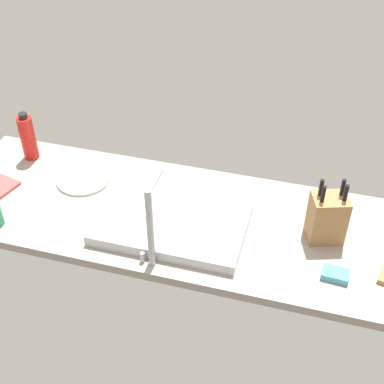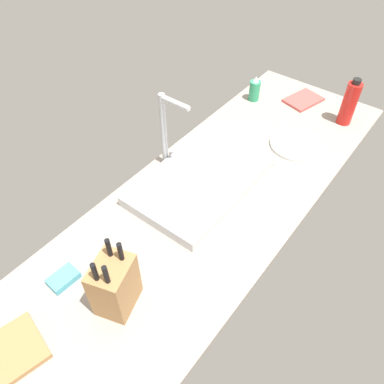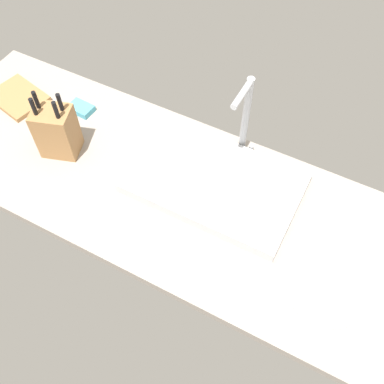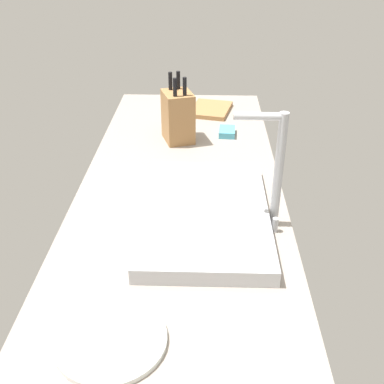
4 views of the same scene
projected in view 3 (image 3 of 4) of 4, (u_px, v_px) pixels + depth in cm
name	position (u px, v px, depth cm)	size (l,w,h in cm)	color
countertop_slab	(187.00, 199.00, 146.11)	(198.24, 62.50, 3.50)	gray
sink_basin	(215.00, 183.00, 145.13)	(53.98, 33.94, 4.17)	#B7BABF
faucet	(245.00, 115.00, 140.13)	(5.50, 13.37, 31.90)	#B7BABF
knife_block	(57.00, 131.00, 148.21)	(14.76, 13.21, 24.67)	#9E7042
cutting_board	(18.00, 97.00, 169.39)	(20.25, 15.63, 1.80)	#9E7042
dinner_plate	(326.00, 290.00, 125.68)	(22.01, 22.01, 1.20)	silver
dish_sponge	(81.00, 108.00, 165.65)	(9.00, 6.00, 2.40)	#4CA3BC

